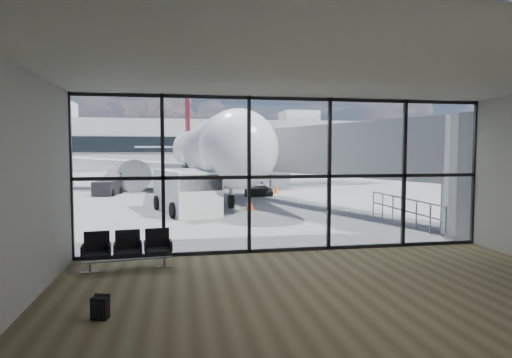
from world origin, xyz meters
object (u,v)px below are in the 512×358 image
object	(u,v)px
seating_row	(128,248)
service_van	(187,191)
backpack	(100,308)
airliner	(202,151)
belt_loader	(108,187)

from	to	relation	value
seating_row	service_van	distance (m)	9.75
backpack	airliner	xyz separation A→B (m)	(3.30, 28.60, 2.77)
airliner	service_van	distance (m)	15.90
service_van	belt_loader	xyz separation A→B (m)	(-5.09, 9.63, -0.50)
seating_row	belt_loader	distance (m)	19.53
backpack	airliner	bearing A→B (deg)	101.67
backpack	airliner	distance (m)	28.92
airliner	service_van	xyz separation A→B (m)	(-1.55, -15.70, -1.93)
backpack	belt_loader	distance (m)	22.78
belt_loader	airliner	bearing A→B (deg)	51.10
backpack	airliner	size ratio (longest dim) A/B	0.01
airliner	belt_loader	size ratio (longest dim) A/B	10.33
backpack	service_van	world-z (taller)	service_van
seating_row	service_van	xyz separation A→B (m)	(1.64, 9.59, 0.51)
seating_row	airliner	size ratio (longest dim) A/B	0.06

